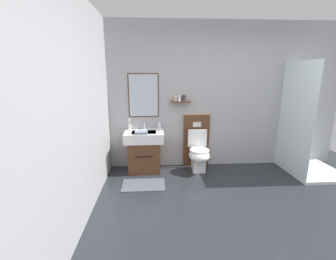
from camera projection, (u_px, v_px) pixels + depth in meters
ground_plane at (266, 231)px, 2.72m from camera, size 5.68×5.37×0.10m
wall_back at (222, 96)px, 4.35m from camera, size 4.48×0.27×2.66m
wall_left at (63, 117)px, 2.26m from camera, size 0.12×4.17×2.66m
bath_mat at (144, 185)px, 3.72m from camera, size 0.68×0.44×0.01m
vanity_sink_left at (144, 150)px, 4.22m from camera, size 0.69×0.51×0.74m
tap_on_left_sink at (144, 126)px, 4.30m from camera, size 0.03×0.13×0.11m
toilet at (198, 149)px, 4.30m from camera, size 0.48×0.62×1.00m
toothbrush_cup at (130, 126)px, 4.28m from camera, size 0.07×0.07×0.20m
soap_dispenser at (159, 125)px, 4.32m from camera, size 0.06×0.06×0.17m
folded_hand_towel at (141, 133)px, 3.98m from camera, size 0.22×0.16×0.04m
shower_tray at (305, 150)px, 4.11m from camera, size 0.90×0.97×1.95m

